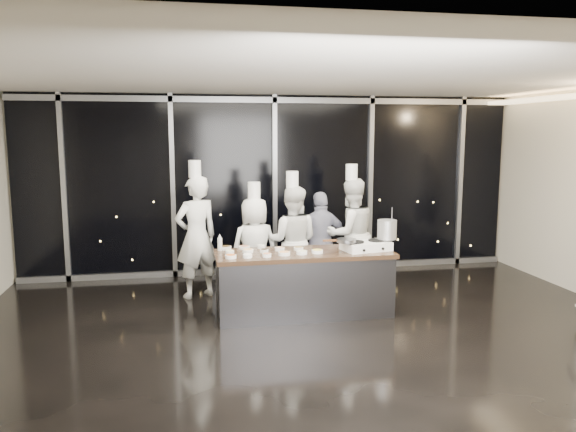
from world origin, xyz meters
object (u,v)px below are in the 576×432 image
guest (321,241)px  demo_counter (304,283)px  stove (366,246)px  chef_far_left (196,236)px  frying_pan (346,241)px  chef_left (254,247)px  stock_pot (387,230)px  chef_center (292,240)px  chef_right (351,234)px

guest → demo_counter: bearing=59.0°
stove → chef_far_left: bearing=141.2°
frying_pan → chef_left: 1.60m
frying_pan → stock_pot: size_ratio=1.82×
chef_center → demo_counter: bearing=104.6°
demo_counter → chef_center: chef_center is taller
demo_counter → guest: bearing=65.7°
frying_pan → chef_center: chef_center is taller
frying_pan → stock_pot: 0.66m
chef_far_left → chef_right: chef_far_left is taller
stock_pot → chef_right: 1.21m
stove → stock_pot: bearing=-2.4°
demo_counter → chef_center: 1.07m
chef_far_left → chef_right: size_ratio=1.04×
frying_pan → chef_right: (0.46, 1.29, -0.15)m
stove → chef_far_left: size_ratio=0.33×
stock_pot → guest: size_ratio=0.17×
stove → stock_pot: 0.39m
stock_pot → chef_left: size_ratio=0.15×
stove → guest: size_ratio=0.44×
chef_center → chef_right: (1.00, 0.17, 0.04)m
guest → chef_right: size_ratio=0.78×
frying_pan → stock_pot: bearing=-0.2°
demo_counter → chef_left: size_ratio=1.37×
frying_pan → chef_far_left: (-2.00, 1.29, -0.10)m
demo_counter → chef_left: (-0.57, 0.96, 0.34)m
chef_far_left → guest: (2.00, 0.07, -0.16)m
chef_right → frying_pan: bearing=59.0°
stove → frying_pan: size_ratio=1.44×
stove → chef_center: chef_center is taller
frying_pan → chef_left: chef_left is taller
chef_far_left → guest: bearing=158.1°
chef_left → chef_right: bearing=172.3°
frying_pan → chef_left: bearing=124.7°
guest → chef_center: bearing=17.7°
chef_left → guest: 1.15m
chef_right → chef_left: bearing=-4.2°
demo_counter → chef_center: size_ratio=1.26×
demo_counter → stove: stove is taller
stock_pot → chef_left: (-1.77, 0.97, -0.38)m
stock_pot → chef_right: (-0.18, 1.17, -0.26)m
stove → chef_center: bearing=118.0°
frying_pan → chef_far_left: 2.39m
chef_center → guest: bearing=-139.4°
stove → guest: 1.34m
guest → stove: bearing=97.4°
stove → stock_pot: stock_pot is taller
stove → chef_left: (-1.45, 1.02, -0.17)m
chef_left → guest: size_ratio=1.12×
frying_pan → chef_center: 1.26m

